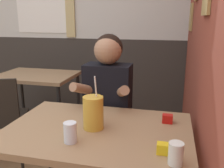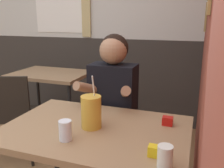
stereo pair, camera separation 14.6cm
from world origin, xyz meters
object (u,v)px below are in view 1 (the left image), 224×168
object	(u,v)px
background_table	(37,83)
cocktail_pitcher	(93,113)
chair_near_window	(0,115)
main_table	(98,140)
person_seated	(108,113)

from	to	relation	value
background_table	cocktail_pitcher	xyz separation A→B (m)	(1.04, -1.18, 0.19)
background_table	chair_near_window	xyz separation A→B (m)	(-0.03, -0.61, -0.15)
main_table	cocktail_pitcher	bearing A→B (deg)	-178.81
background_table	person_seated	world-z (taller)	person_seated
chair_near_window	cocktail_pitcher	bearing A→B (deg)	-48.86
main_table	chair_near_window	world-z (taller)	chair_near_window
cocktail_pitcher	chair_near_window	bearing A→B (deg)	152.12
main_table	chair_near_window	xyz separation A→B (m)	(-1.09, 0.57, -0.17)
background_table	person_seated	bearing A→B (deg)	-34.40
background_table	cocktail_pitcher	distance (m)	1.58
main_table	person_seated	xyz separation A→B (m)	(-0.07, 0.50, -0.03)
person_seated	main_table	bearing A→B (deg)	-82.42
person_seated	background_table	bearing A→B (deg)	145.60
chair_near_window	person_seated	world-z (taller)	person_seated
background_table	cocktail_pitcher	bearing A→B (deg)	-48.65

